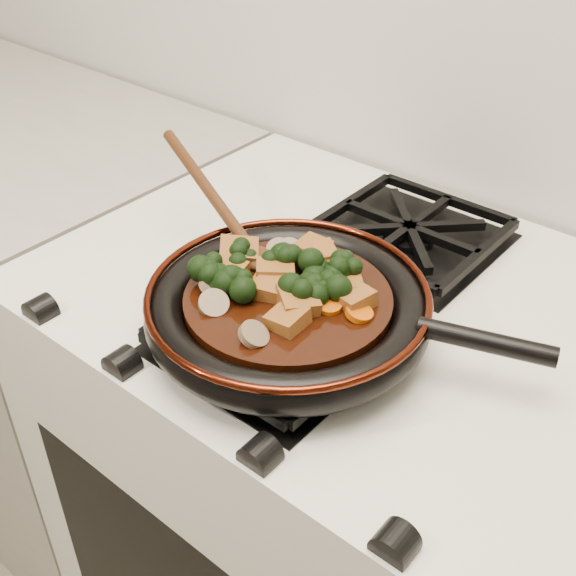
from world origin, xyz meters
The scene contains 38 objects.
stove centered at (0.00, 1.69, 0.45)m, with size 0.76×0.60×0.90m, color silver.
burner_grate_front centered at (0.00, 1.55, 0.91)m, with size 0.23×0.23×0.03m, color black, non-canonical shape.
burner_grate_back centered at (0.00, 1.83, 0.91)m, with size 0.23×0.23×0.03m, color black, non-canonical shape.
skillet centered at (0.01, 1.57, 0.94)m, with size 0.43×0.32×0.05m.
braising_sauce centered at (0.00, 1.57, 0.95)m, with size 0.23×0.23×0.02m, color black.
tofu_cube_0 centered at (-0.02, 1.56, 0.97)m, with size 0.04×0.04×0.02m, color brown.
tofu_cube_1 centered at (-0.09, 1.58, 0.97)m, with size 0.04×0.04×0.02m, color brown.
tofu_cube_2 centered at (0.05, 1.61, 0.97)m, with size 0.03×0.04×0.02m, color brown.
tofu_cube_3 centered at (-0.01, 1.56, 0.97)m, with size 0.04×0.04×0.02m, color brown.
tofu_cube_4 centered at (-0.02, 1.65, 0.97)m, with size 0.04×0.04×0.02m, color brown.
tofu_cube_5 centered at (-0.07, 1.55, 0.97)m, with size 0.04×0.04×0.02m, color brown.
tofu_cube_6 centered at (0.03, 1.55, 0.97)m, with size 0.04×0.04×0.02m, color brown.
tofu_cube_7 centered at (0.04, 1.53, 0.97)m, with size 0.04×0.04×0.02m, color brown.
tofu_cube_8 centered at (0.03, 1.63, 0.97)m, with size 0.04×0.03×0.02m, color brown.
tofu_cube_9 centered at (0.07, 1.60, 0.97)m, with size 0.04×0.03×0.02m, color brown.
tofu_cube_10 centered at (-0.01, 1.64, 0.97)m, with size 0.04×0.04×0.02m, color brown.
tofu_cube_11 centered at (-0.03, 1.58, 0.97)m, with size 0.04×0.04×0.02m, color brown.
broccoli_floret_0 centered at (0.03, 1.62, 0.97)m, with size 0.06×0.06×0.06m, color black, non-canonical shape.
broccoli_floret_1 centered at (0.04, 1.58, 0.97)m, with size 0.06×0.06×0.05m, color black, non-canonical shape.
broccoli_floret_2 centered at (0.01, 1.61, 0.97)m, with size 0.06×0.06×0.06m, color black, non-canonical shape.
broccoli_floret_3 centered at (-0.07, 1.53, 0.97)m, with size 0.06×0.06×0.05m, color black, non-canonical shape.
broccoli_floret_4 centered at (-0.07, 1.57, 0.97)m, with size 0.05×0.05×0.05m, color black, non-canonical shape.
broccoli_floret_5 centered at (-0.04, 1.53, 0.97)m, with size 0.06×0.06×0.05m, color black, non-canonical shape.
broccoli_floret_6 centered at (-0.03, 1.60, 0.97)m, with size 0.06×0.06×0.05m, color black, non-canonical shape.
broccoli_floret_7 centered at (-0.06, 1.53, 0.97)m, with size 0.06×0.06×0.05m, color black, non-canonical shape.
broccoli_floret_8 centered at (0.02, 1.57, 0.97)m, with size 0.06×0.06×0.05m, color black, non-canonical shape.
carrot_coin_0 centered at (0.05, 1.58, 0.96)m, with size 0.03×0.03×0.01m, color #CB5105.
carrot_coin_1 centered at (-0.05, 1.61, 0.96)m, with size 0.03×0.03×0.01m, color #CB5105.
carrot_coin_2 centered at (-0.02, 1.58, 0.96)m, with size 0.03×0.03×0.01m, color #CB5105.
carrot_coin_3 centered at (0.02, 1.58, 0.96)m, with size 0.03×0.03×0.01m, color #CB5105.
carrot_coin_4 centered at (0.09, 1.59, 0.96)m, with size 0.03×0.03×0.01m, color #CB5105.
carrot_coin_5 centered at (0.04, 1.57, 0.96)m, with size 0.03×0.03×0.01m, color #CB5105.
mushroom_slice_0 centered at (0.03, 1.49, 0.97)m, with size 0.03×0.03×0.01m, color #7B6247.
mushroom_slice_1 centered at (-0.05, 1.63, 0.97)m, with size 0.03×0.03×0.01m, color #7B6247.
mushroom_slice_2 centered at (-0.06, 1.52, 0.97)m, with size 0.03×0.03×0.01m, color #7B6247.
mushroom_slice_3 centered at (-0.04, 1.50, 0.97)m, with size 0.03×0.03×0.01m, color #7B6247.
mushroom_slice_4 centered at (-0.06, 1.62, 0.97)m, with size 0.03×0.03×0.01m, color #7B6247.
wooden_spoon centered at (-0.14, 1.62, 0.98)m, with size 0.16×0.08×0.26m.
Camera 1 is at (0.41, 1.07, 1.43)m, focal length 45.00 mm.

